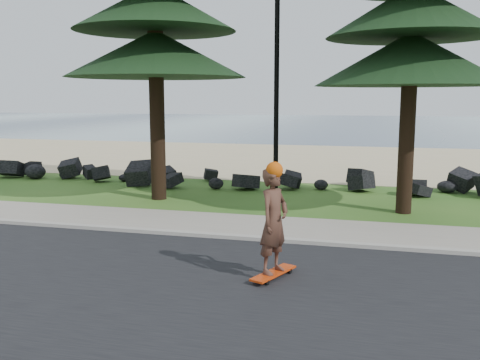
% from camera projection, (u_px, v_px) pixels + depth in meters
% --- Properties ---
extents(ground, '(160.00, 160.00, 0.00)m').
position_uv_depth(ground, '(249.00, 230.00, 12.25)').
color(ground, '#2B5A1C').
rests_on(ground, ground).
extents(road, '(160.00, 7.00, 0.02)m').
position_uv_depth(road, '(178.00, 301.00, 7.95)').
color(road, black).
rests_on(road, ground).
extents(kerb, '(160.00, 0.20, 0.10)m').
position_uv_depth(kerb, '(239.00, 237.00, 11.38)').
color(kerb, '#A69F96').
rests_on(kerb, ground).
extents(sidewalk, '(160.00, 2.00, 0.08)m').
position_uv_depth(sidewalk, '(251.00, 226.00, 12.44)').
color(sidewalk, gray).
rests_on(sidewalk, ground).
extents(beach_sand, '(160.00, 15.00, 0.01)m').
position_uv_depth(beach_sand, '(319.00, 159.00, 26.12)').
color(beach_sand, tan).
rests_on(beach_sand, ground).
extents(ocean, '(160.00, 58.00, 0.01)m').
position_uv_depth(ocean, '(354.00, 124.00, 61.03)').
color(ocean, '#324760').
rests_on(ocean, ground).
extents(seawall_boulders, '(60.00, 2.40, 1.10)m').
position_uv_depth(seawall_boulders, '(289.00, 189.00, 17.61)').
color(seawall_boulders, black).
rests_on(seawall_boulders, ground).
extents(lamp_post, '(0.25, 0.14, 8.14)m').
position_uv_depth(lamp_post, '(277.00, 56.00, 14.68)').
color(lamp_post, black).
rests_on(lamp_post, ground).
extents(skateboarder, '(0.63, 1.07, 1.96)m').
position_uv_depth(skateboarder, '(274.00, 221.00, 8.78)').
color(skateboarder, '#BE340B').
rests_on(skateboarder, ground).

